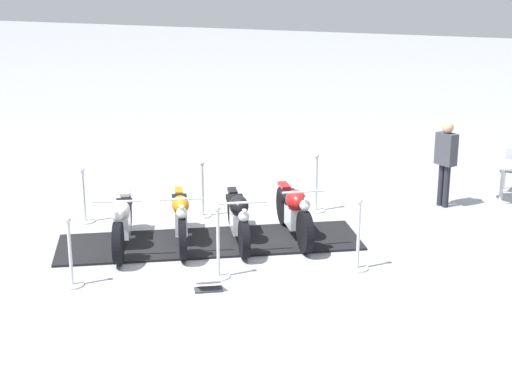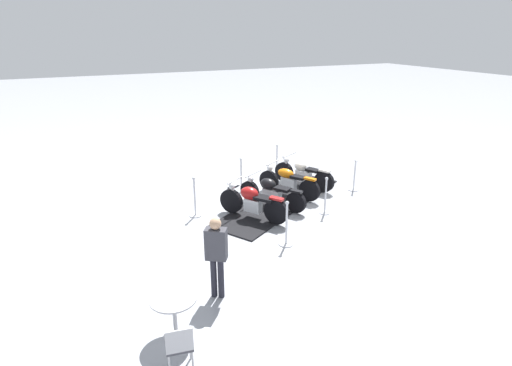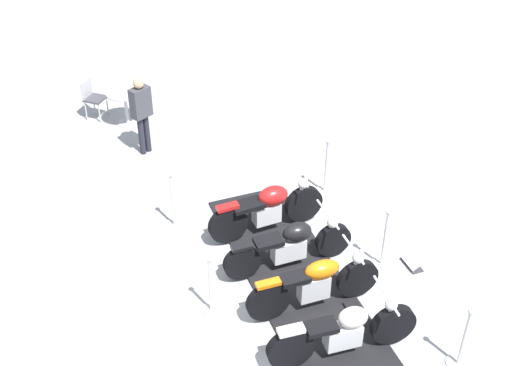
# 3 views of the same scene
# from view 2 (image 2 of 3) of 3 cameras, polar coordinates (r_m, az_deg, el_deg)

# --- Properties ---
(ground_plane) EXTENTS (80.00, 80.00, 0.00)m
(ground_plane) POSITION_cam_2_polar(r_m,az_deg,el_deg) (12.41, 3.39, -2.60)
(ground_plane) COLOR #A8AAB2
(display_platform) EXTENTS (5.11, 3.84, 0.04)m
(display_platform) POSITION_cam_2_polar(r_m,az_deg,el_deg) (12.40, 3.40, -2.52)
(display_platform) COLOR black
(display_platform) RESTS_ON ground_plane
(motorcycle_cream) EXTENTS (1.17, 2.01, 0.98)m
(motorcycle_cream) POSITION_cam_2_polar(r_m,az_deg,el_deg) (13.44, 6.52, 1.30)
(motorcycle_cream) COLOR black
(motorcycle_cream) RESTS_ON display_platform
(motorcycle_copper) EXTENTS (1.18, 1.89, 0.98)m
(motorcycle_copper) POSITION_cam_2_polar(r_m,az_deg,el_deg) (12.63, 4.44, 0.24)
(motorcycle_copper) COLOR black
(motorcycle_copper) RESTS_ON display_platform
(motorcycle_black) EXTENTS (1.30, 1.94, 0.89)m
(motorcycle_black) POSITION_cam_2_polar(r_m,az_deg,el_deg) (11.87, 2.09, -1.24)
(motorcycle_black) COLOR black
(motorcycle_black) RESTS_ON display_platform
(motorcycle_maroon) EXTENTS (1.29, 1.81, 1.00)m
(motorcycle_maroon) POSITION_cam_2_polar(r_m,az_deg,el_deg) (11.10, -0.51, -2.59)
(motorcycle_maroon) COLOR black
(motorcycle_maroon) RESTS_ON display_platform
(stanchion_left_rear) EXTENTS (0.36, 0.36, 1.13)m
(stanchion_left_rear) POSITION_cam_2_polar(r_m,az_deg,el_deg) (9.91, 4.23, -6.74)
(stanchion_left_rear) COLOR silver
(stanchion_left_rear) RESTS_ON ground_plane
(stanchion_left_mid) EXTENTS (0.29, 0.29, 1.08)m
(stanchion_left_mid) POSITION_cam_2_polar(r_m,az_deg,el_deg) (11.66, 9.58, -2.43)
(stanchion_left_mid) COLOR silver
(stanchion_left_mid) RESTS_ON ground_plane
(stanchion_right_rear) EXTENTS (0.34, 0.34, 1.15)m
(stanchion_right_rear) POSITION_cam_2_polar(r_m,az_deg,el_deg) (11.47, -8.45, -2.86)
(stanchion_right_rear) COLOR silver
(stanchion_right_rear) RESTS_ON ground_plane
(stanchion_right_front) EXTENTS (0.34, 0.34, 1.08)m
(stanchion_right_front) POSITION_cam_2_polar(r_m,az_deg,el_deg) (14.73, 2.89, 2.61)
(stanchion_right_front) COLOR silver
(stanchion_right_front) RESTS_ON ground_plane
(stanchion_right_mid) EXTENTS (0.34, 0.34, 1.14)m
(stanchion_right_mid) POSITION_cam_2_polar(r_m,az_deg,el_deg) (13.02, -2.07, 0.25)
(stanchion_right_mid) COLOR silver
(stanchion_right_mid) RESTS_ON ground_plane
(stanchion_left_front) EXTENTS (0.35, 0.35, 1.03)m
(stanchion_left_front) POSITION_cam_2_polar(r_m,az_deg,el_deg) (13.56, 13.44, 0.30)
(stanchion_left_front) COLOR silver
(stanchion_left_front) RESTS_ON ground_plane
(info_placard) EXTENTS (0.45, 0.38, 0.20)m
(info_placard) POSITION_cam_2_polar(r_m,az_deg,el_deg) (13.53, -3.15, -0.32)
(info_placard) COLOR #333338
(info_placard) RESTS_ON ground_plane
(cafe_table) EXTENTS (0.78, 0.78, 0.77)m
(cafe_table) POSITION_cam_2_polar(r_m,az_deg,el_deg) (7.20, -11.30, -16.56)
(cafe_table) COLOR #B7B7BC
(cafe_table) RESTS_ON ground_plane
(cafe_chair_near_table) EXTENTS (0.46, 0.46, 0.88)m
(cafe_chair_near_table) POSITION_cam_2_polar(r_m,az_deg,el_deg) (6.60, -10.59, -21.18)
(cafe_chair_near_table) COLOR #B7B7BC
(cafe_chair_near_table) RESTS_ON ground_plane
(bystander_person) EXTENTS (0.45, 0.40, 1.68)m
(bystander_person) POSITION_cam_2_polar(r_m,az_deg,el_deg) (7.80, -5.52, -9.36)
(bystander_person) COLOR #23232D
(bystander_person) RESTS_ON ground_plane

